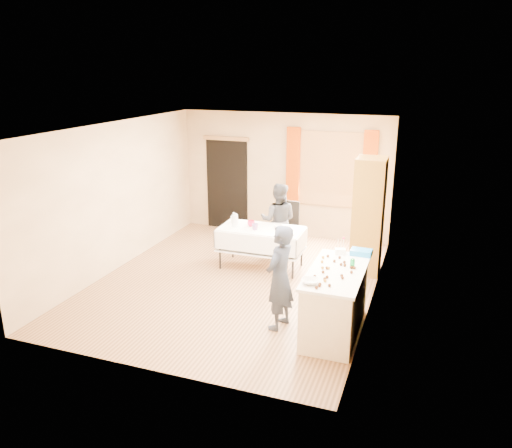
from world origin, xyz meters
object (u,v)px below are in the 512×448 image
at_px(cabinet, 368,216).
at_px(counter, 335,302).
at_px(woman, 278,220).
at_px(chair, 287,235).
at_px(party_table, 261,244).
at_px(girl, 280,278).

distance_m(cabinet, counter, 2.38).
bearing_deg(counter, woman, 122.31).
height_order(cabinet, chair, cabinet).
bearing_deg(party_table, woman, 79.59).
xyz_separation_m(cabinet, girl, (-0.85, -2.43, -0.28)).
bearing_deg(girl, party_table, -142.21).
relative_size(party_table, chair, 1.61).
relative_size(counter, party_table, 0.99).
bearing_deg(cabinet, girl, -109.34).
xyz_separation_m(party_table, chair, (0.15, 1.13, -0.16)).
bearing_deg(girl, cabinet, 172.68).
distance_m(cabinet, woman, 1.73).
bearing_deg(woman, counter, 113.84).
bearing_deg(chair, cabinet, -19.82).
bearing_deg(woman, cabinet, 164.55).
xyz_separation_m(counter, chair, (-1.55, 2.99, -0.17)).
xyz_separation_m(party_table, woman, (0.11, 0.66, 0.27)).
distance_m(counter, party_table, 2.52).
bearing_deg(counter, chair, 117.39).
height_order(counter, girl, girl).
height_order(party_table, woman, woman).
distance_m(cabinet, chair, 1.93).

